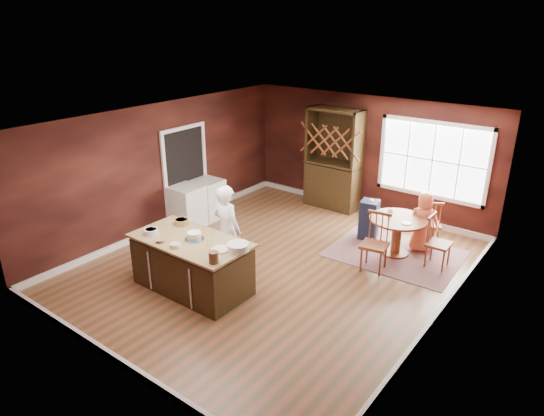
{
  "coord_description": "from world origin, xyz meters",
  "views": [
    {
      "loc": [
        4.73,
        -6.41,
        4.34
      ],
      "look_at": [
        -0.23,
        0.15,
        1.05
      ],
      "focal_mm": 32.0,
      "sensor_mm": 36.0,
      "label": 1
    }
  ],
  "objects": [
    {
      "name": "doorway",
      "position": [
        -2.97,
        0.6,
        1.02
      ],
      "size": [
        0.08,
        1.26,
        2.13
      ],
      "primitive_type": null,
      "color": "white",
      "rests_on": "room_shell"
    },
    {
      "name": "window",
      "position": [
        1.5,
        3.47,
        1.5
      ],
      "size": [
        2.36,
        0.1,
        1.66
      ],
      "primitive_type": null,
      "color": "white",
      "rests_on": "room_shell"
    },
    {
      "name": "stoneware_crock",
      "position": [
        0.2,
        -1.85,
        1.01
      ],
      "size": [
        0.15,
        0.15,
        0.18
      ],
      "primitive_type": "cylinder",
      "color": "#443422",
      "rests_on": "kitchen_island"
    },
    {
      "name": "chair_north",
      "position": [
        1.89,
        2.54,
        0.5
      ],
      "size": [
        0.57,
        0.56,
        1.0
      ],
      "primitive_type": null,
      "rotation": [
        0.0,
        0.0,
        3.69
      ],
      "color": "brown",
      "rests_on": "ground"
    },
    {
      "name": "washer",
      "position": [
        -2.64,
        0.28,
        0.46
      ],
      "size": [
        0.63,
        0.61,
        0.92
      ],
      "primitive_type": "cube",
      "color": "white",
      "rests_on": "ground"
    },
    {
      "name": "hutch",
      "position": [
        -0.74,
        3.22,
        1.19
      ],
      "size": [
        1.29,
        0.54,
        2.37
      ],
      "primitive_type": "cube",
      "color": "black",
      "rests_on": "ground"
    },
    {
      "name": "table_plate",
      "position": [
        1.76,
        1.64,
        0.76
      ],
      "size": [
        0.19,
        0.19,
        0.01
      ],
      "primitive_type": "cylinder",
      "color": "beige",
      "rests_on": "dining_table"
    },
    {
      "name": "room_shell",
      "position": [
        0.0,
        0.0,
        1.35
      ],
      "size": [
        7.0,
        7.0,
        7.0
      ],
      "color": "brown",
      "rests_on": "ground"
    },
    {
      "name": "toddler",
      "position": [
        0.79,
        2.13,
        0.81
      ],
      "size": [
        0.18,
        0.14,
        0.26
      ],
      "primitive_type": null,
      "color": "#8CA5BF",
      "rests_on": "high_chair"
    },
    {
      "name": "dinner_plate",
      "position": [
        -0.01,
        -1.49,
        0.93
      ],
      "size": [
        0.29,
        0.29,
        0.02
      ],
      "primitive_type": "cylinder",
      "color": "beige",
      "rests_on": "kitchen_island"
    },
    {
      "name": "table_cup",
      "position": [
        1.33,
        1.88,
        0.79
      ],
      "size": [
        0.13,
        0.13,
        0.09
      ],
      "primitive_type": "imported",
      "rotation": [
        0.0,
        0.0,
        -0.17
      ],
      "color": "white",
      "rests_on": "dining_table"
    },
    {
      "name": "drinking_glass",
      "position": [
        -0.21,
        -1.51,
        1.0
      ],
      "size": [
        0.08,
        0.08,
        0.15
      ],
      "primitive_type": "cylinder",
      "color": "silver",
      "rests_on": "kitchen_island"
    },
    {
      "name": "baker",
      "position": [
        -0.58,
        -0.7,
        0.83
      ],
      "size": [
        0.63,
        0.44,
        1.65
      ],
      "primitive_type": "imported",
      "rotation": [
        0.0,
        0.0,
        3.06
      ],
      "color": "white",
      "rests_on": "ground"
    },
    {
      "name": "white_tub",
      "position": [
        0.23,
        -1.33,
        0.98
      ],
      "size": [
        0.35,
        0.35,
        0.12
      ],
      "primitive_type": "cylinder",
      "color": "white",
      "rests_on": "kitchen_island"
    },
    {
      "name": "seated_woman",
      "position": [
        1.88,
        2.23,
        0.61
      ],
      "size": [
        0.69,
        0.56,
        1.21
      ],
      "primitive_type": "imported",
      "rotation": [
        0.0,
        0.0,
        3.47
      ],
      "color": "#F17C54",
      "rests_on": "ground"
    },
    {
      "name": "rug",
      "position": [
        1.54,
        1.78,
        0.01
      ],
      "size": [
        2.46,
        1.93,
        0.01
      ],
      "primitive_type": "cube",
      "rotation": [
        0.0,
        0.0,
        0.03
      ],
      "color": "brown",
      "rests_on": "ground"
    },
    {
      "name": "high_chair",
      "position": [
        0.79,
        2.1,
        0.43
      ],
      "size": [
        0.41,
        0.41,
        0.87
      ],
      "primitive_type": null,
      "rotation": [
        0.0,
        0.0,
        0.21
      ],
      "color": "#1D2945",
      "rests_on": "ground"
    },
    {
      "name": "dryer",
      "position": [
        -2.64,
        0.92,
        0.45
      ],
      "size": [
        0.62,
        0.6,
        0.9
      ],
      "primitive_type": "cube",
      "color": "silver",
      "rests_on": "ground"
    },
    {
      "name": "dining_table",
      "position": [
        1.54,
        1.78,
        0.53
      ],
      "size": [
        1.09,
        1.09,
        0.75
      ],
      "color": "brown",
      "rests_on": "ground"
    },
    {
      "name": "bowl_olive",
      "position": [
        -0.64,
        -1.84,
        0.95
      ],
      "size": [
        0.17,
        0.17,
        0.06
      ],
      "primitive_type": "cylinder",
      "color": "beige",
      "rests_on": "kitchen_island"
    },
    {
      "name": "chair_east",
      "position": [
        2.36,
        1.76,
        0.5
      ],
      "size": [
        0.41,
        0.43,
        1.01
      ],
      "primitive_type": null,
      "rotation": [
        0.0,
        0.0,
        1.59
      ],
      "color": "brown",
      "rests_on": "ground"
    },
    {
      "name": "bowl_blue",
      "position": [
        -1.34,
        -1.74,
        0.97
      ],
      "size": [
        0.24,
        0.24,
        0.09
      ],
      "primitive_type": "cylinder",
      "color": "white",
      "rests_on": "kitchen_island"
    },
    {
      "name": "kitchen_island",
      "position": [
        -0.66,
        -1.5,
        0.44
      ],
      "size": [
        2.02,
        1.06,
        0.92
      ],
      "color": "black",
      "rests_on": "ground"
    },
    {
      "name": "layer_cake",
      "position": [
        -0.6,
        -1.47,
        0.99
      ],
      "size": [
        0.32,
        0.32,
        0.13
      ],
      "primitive_type": null,
      "color": "white",
      "rests_on": "kitchen_island"
    },
    {
      "name": "chair_south",
      "position": [
        1.48,
        0.93,
        0.55
      ],
      "size": [
        0.52,
        0.51,
        1.09
      ],
      "primitive_type": null,
      "rotation": [
        0.0,
        0.0,
        0.16
      ],
      "color": "#955D32",
      "rests_on": "ground"
    },
    {
      "name": "bowl_yellow",
      "position": [
        -1.23,
        -1.16,
        0.97
      ],
      "size": [
        0.26,
        0.26,
        0.1
      ],
      "primitive_type": "cylinder",
      "color": "#966841",
      "rests_on": "kitchen_island"
    },
    {
      "name": "bowl_pink",
      "position": [
        -0.97,
        -1.88,
        0.95
      ],
      "size": [
        0.14,
        0.14,
        0.05
      ],
      "primitive_type": "cylinder",
      "color": "silver",
      "rests_on": "kitchen_island"
    }
  ]
}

